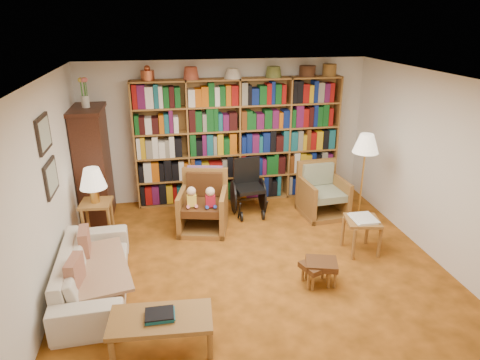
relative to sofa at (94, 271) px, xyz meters
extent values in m
plane|color=#BA641C|center=(2.05, 0.17, -0.28)|extent=(5.00, 5.00, 0.00)
plane|color=white|center=(2.05, 0.17, 2.22)|extent=(5.00, 5.00, 0.00)
plane|color=silver|center=(2.05, 2.67, 0.97)|extent=(5.00, 0.00, 5.00)
plane|color=silver|center=(2.05, -2.33, 0.97)|extent=(5.00, 0.00, 5.00)
plane|color=silver|center=(-0.45, 0.17, 0.97)|extent=(0.00, 5.00, 5.00)
plane|color=silver|center=(4.55, 0.17, 0.97)|extent=(0.00, 5.00, 5.00)
cube|color=olive|center=(2.25, 2.51, 0.82)|extent=(3.60, 0.30, 2.20)
cube|color=#3E1C11|center=(-0.21, 2.17, 0.62)|extent=(0.45, 0.90, 1.80)
cube|color=#3E1C11|center=(-0.21, 2.17, 1.55)|extent=(0.50, 0.95, 0.06)
cylinder|color=silver|center=(-0.21, 2.17, 1.67)|extent=(0.12, 0.12, 0.18)
cube|color=black|center=(-0.43, 0.47, 1.62)|extent=(0.03, 0.52, 0.42)
cube|color=gray|center=(-0.42, 0.47, 1.62)|extent=(0.01, 0.44, 0.34)
cube|color=black|center=(-0.43, 0.47, 1.07)|extent=(0.03, 0.52, 0.42)
cube|color=gray|center=(-0.42, 0.47, 1.07)|extent=(0.01, 0.44, 0.34)
imported|color=beige|center=(0.00, 0.00, 0.00)|extent=(1.98, 0.84, 0.57)
cube|color=beige|center=(0.05, 0.00, 0.02)|extent=(0.94, 1.41, 0.04)
cube|color=maroon|center=(-0.13, 0.35, 0.17)|extent=(0.14, 0.37, 0.36)
cube|color=maroon|center=(-0.13, -0.35, 0.17)|extent=(0.16, 0.37, 0.36)
cube|color=olive|center=(-0.10, 1.31, 0.33)|extent=(0.47, 0.47, 0.04)
cylinder|color=olive|center=(-0.28, 1.13, 0.01)|extent=(0.05, 0.05, 0.59)
cylinder|color=olive|center=(0.08, 1.13, 0.01)|extent=(0.05, 0.05, 0.59)
cylinder|color=olive|center=(-0.28, 1.49, 0.01)|extent=(0.05, 0.05, 0.59)
cylinder|color=olive|center=(0.08, 1.49, 0.01)|extent=(0.05, 0.05, 0.59)
cylinder|color=gold|center=(-0.10, 1.31, 0.46)|extent=(0.13, 0.13, 0.21)
cone|color=#FCEECF|center=(-0.10, 1.31, 0.72)|extent=(0.38, 0.38, 0.30)
cube|color=olive|center=(1.48, 1.39, -0.24)|extent=(0.89, 0.91, 0.08)
cube|color=olive|center=(1.15, 1.39, 0.04)|extent=(0.24, 0.76, 0.65)
cube|color=olive|center=(1.81, 1.39, 0.04)|extent=(0.24, 0.76, 0.65)
cube|color=olive|center=(1.48, 1.73, 0.17)|extent=(0.73, 0.25, 0.91)
cube|color=#452612|center=(1.48, 1.36, 0.12)|extent=(0.70, 0.75, 0.12)
cube|color=#452612|center=(1.48, 1.66, 0.39)|extent=(0.58, 0.23, 0.39)
cube|color=#BE326A|center=(1.48, 1.76, 0.45)|extent=(0.57, 0.19, 0.41)
cube|color=olive|center=(3.52, 1.56, -0.25)|extent=(0.77, 0.79, 0.08)
cube|color=olive|center=(3.21, 1.56, 0.03)|extent=(0.13, 0.74, 0.63)
cube|color=olive|center=(3.84, 1.56, 0.03)|extent=(0.13, 0.74, 0.63)
cube|color=olive|center=(3.52, 1.89, 0.16)|extent=(0.71, 0.14, 0.88)
cube|color=gray|center=(3.52, 1.53, 0.11)|extent=(0.60, 0.66, 0.12)
cube|color=gray|center=(3.52, 1.82, 0.36)|extent=(0.55, 0.15, 0.37)
cube|color=black|center=(2.30, 1.84, 0.17)|extent=(0.51, 0.51, 0.06)
cube|color=black|center=(2.30, 2.06, 0.42)|extent=(0.46, 0.10, 0.46)
cylinder|color=black|center=(2.05, 1.94, 0.00)|extent=(0.03, 0.57, 0.57)
cylinder|color=black|center=(2.56, 1.94, 0.00)|extent=(0.03, 0.57, 0.57)
cylinder|color=black|center=(2.12, 1.56, -0.20)|extent=(0.03, 0.16, 0.16)
cylinder|color=black|center=(2.49, 1.56, -0.20)|extent=(0.03, 0.16, 0.16)
cylinder|color=gold|center=(3.97, 1.13, -0.27)|extent=(0.25, 0.25, 0.03)
cylinder|color=gold|center=(3.97, 1.13, 0.35)|extent=(0.03, 0.03, 1.27)
cone|color=#FCEECF|center=(3.97, 1.13, 1.08)|extent=(0.40, 0.40, 0.29)
cube|color=olive|center=(3.62, 0.30, 0.20)|extent=(0.54, 0.54, 0.04)
cylinder|color=olive|center=(3.43, 0.11, -0.05)|extent=(0.05, 0.05, 0.47)
cylinder|color=olive|center=(3.81, 0.11, -0.05)|extent=(0.05, 0.05, 0.47)
cylinder|color=olive|center=(3.43, 0.49, -0.05)|extent=(0.05, 0.05, 0.47)
cylinder|color=olive|center=(3.81, 0.49, -0.05)|extent=(0.05, 0.05, 0.47)
cube|color=silver|center=(3.62, 0.30, 0.24)|extent=(0.37, 0.43, 0.03)
cube|color=#452612|center=(2.78, -0.36, 0.00)|extent=(0.46, 0.42, 0.08)
cylinder|color=olive|center=(2.64, -0.48, -0.16)|extent=(0.04, 0.04, 0.25)
cylinder|color=olive|center=(2.93, -0.48, -0.16)|extent=(0.04, 0.04, 0.25)
cylinder|color=olive|center=(2.64, -0.24, -0.16)|extent=(0.04, 0.04, 0.25)
cylinder|color=olive|center=(2.93, -0.24, -0.16)|extent=(0.04, 0.04, 0.25)
cube|color=#452612|center=(2.72, -0.36, -0.02)|extent=(0.44, 0.41, 0.07)
cylinder|color=olive|center=(2.58, -0.46, -0.17)|extent=(0.04, 0.04, 0.23)
cylinder|color=olive|center=(2.85, -0.46, -0.17)|extent=(0.04, 0.04, 0.23)
cylinder|color=olive|center=(2.58, -0.25, -0.17)|extent=(0.04, 0.04, 0.23)
cylinder|color=olive|center=(2.85, -0.25, -0.17)|extent=(0.04, 0.04, 0.23)
cube|color=olive|center=(0.80, -1.16, 0.09)|extent=(1.05, 0.58, 0.05)
cylinder|color=olive|center=(0.34, -1.37, -0.11)|extent=(0.06, 0.06, 0.35)
cylinder|color=olive|center=(1.26, -1.37, -0.11)|extent=(0.06, 0.06, 0.35)
cylinder|color=olive|center=(0.34, -0.95, -0.11)|extent=(0.06, 0.06, 0.35)
cylinder|color=olive|center=(1.26, -0.95, -0.11)|extent=(0.06, 0.06, 0.35)
cube|color=brown|center=(0.80, -1.16, 0.14)|extent=(0.29, 0.24, 0.05)
camera|label=1|loc=(0.95, -4.70, 2.90)|focal=32.00mm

